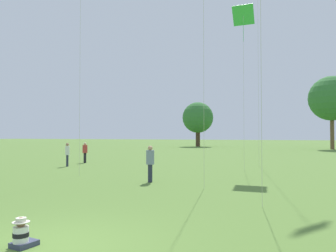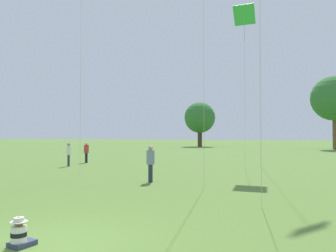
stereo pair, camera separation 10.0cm
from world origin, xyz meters
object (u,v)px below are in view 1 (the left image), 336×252
at_px(seated_toddler, 22,234).
at_px(kite_6, 243,18).
at_px(person_standing_0, 150,161).
at_px(person_standing_2, 67,152).
at_px(person_standing_1, 85,151).
at_px(distant_tree_2, 332,99).
at_px(distant_tree_1, 198,118).

xyz_separation_m(seated_toddler, kite_6, (2.40, 15.99, 9.45)).
distance_m(person_standing_0, person_standing_2, 9.88).
relative_size(person_standing_1, kite_6, 0.16).
bearing_deg(person_standing_2, distant_tree_2, -72.26).
relative_size(distant_tree_1, distant_tree_2, 0.76).
bearing_deg(distant_tree_1, person_standing_0, -78.03).
bearing_deg(distant_tree_2, person_standing_1, -122.74).
height_order(person_standing_0, distant_tree_1, distant_tree_1).
height_order(person_standing_1, kite_6, kite_6).
xyz_separation_m(seated_toddler, person_standing_0, (-1.09, 9.02, 0.76)).
relative_size(seated_toddler, person_standing_0, 0.35).
distance_m(seated_toddler, person_standing_1, 19.85).
bearing_deg(distant_tree_2, person_standing_2, -119.95).
bearing_deg(person_standing_2, person_standing_1, -31.72).
bearing_deg(person_standing_2, seated_toddler, 171.78).
xyz_separation_m(person_standing_2, kite_6, (11.96, 1.87, 8.69)).
height_order(seated_toddler, person_standing_1, person_standing_1).
height_order(seated_toddler, person_standing_0, person_standing_0).
xyz_separation_m(person_standing_1, person_standing_2, (0.55, -2.96, 0.06)).
relative_size(person_standing_0, distant_tree_2, 0.15).
distance_m(person_standing_1, person_standing_2, 3.01).
height_order(kite_6, distant_tree_1, kite_6).
height_order(person_standing_0, person_standing_2, person_standing_0).
height_order(person_standing_1, person_standing_2, person_standing_2).
distance_m(person_standing_1, kite_6, 15.30).
relative_size(seated_toddler, kite_6, 0.06).
xyz_separation_m(person_standing_0, distant_tree_2, (12.72, 41.86, 6.85)).
bearing_deg(person_standing_2, person_standing_0, -163.37).
bearing_deg(person_standing_1, person_standing_2, -35.68).
height_order(person_standing_1, distant_tree_1, distant_tree_1).
bearing_deg(kite_6, person_standing_0, 109.40).
bearing_deg(person_standing_1, person_standing_0, 1.96).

